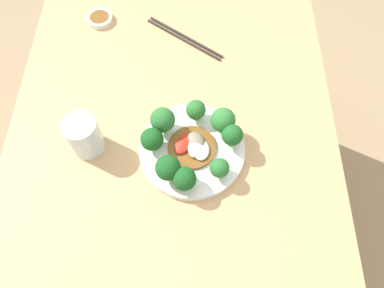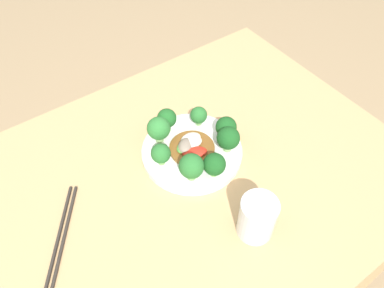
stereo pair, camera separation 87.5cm
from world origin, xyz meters
name	(u,v)px [view 1 (the left image)]	position (x,y,z in m)	size (l,w,h in m)	color
ground_plane	(180,220)	(0.00, 0.00, 0.00)	(8.00, 8.00, 0.00)	#9E8460
table	(177,188)	(0.00, 0.00, 0.37)	(1.05, 0.79, 0.73)	tan
plate	(192,150)	(-0.05, -0.05, 0.74)	(0.25, 0.25, 0.02)	white
broccoli_north	(152,139)	(-0.05, 0.04, 0.78)	(0.05, 0.05, 0.06)	#7AAD5B
broccoli_south	(232,135)	(-0.04, -0.14, 0.79)	(0.05, 0.05, 0.07)	#7AAD5B
broccoli_west	(184,179)	(-0.14, -0.03, 0.78)	(0.05, 0.05, 0.06)	#89B76B
broccoli_southwest	(220,168)	(-0.11, -0.11, 0.78)	(0.04, 0.04, 0.05)	#70A356
broccoli_northwest	(166,168)	(-0.12, 0.00, 0.79)	(0.06, 0.06, 0.07)	#89B76B
broccoli_northeast	(163,120)	(0.00, 0.02, 0.79)	(0.06, 0.06, 0.07)	#70A356
broccoli_southeast	(223,121)	(0.00, -0.12, 0.79)	(0.06, 0.06, 0.07)	#89B76B
broccoli_east	(196,110)	(0.03, -0.06, 0.78)	(0.05, 0.05, 0.06)	#7AAD5B
stirfry_center	(194,145)	(-0.05, -0.05, 0.76)	(0.11, 0.11, 0.03)	brown
drinking_glass	(84,136)	(-0.04, 0.19, 0.78)	(0.08, 0.08, 0.10)	silver
chopsticks	(184,38)	(0.30, -0.02, 0.73)	(0.16, 0.21, 0.01)	#2D2823
sauce_dish	(100,18)	(0.37, 0.22, 0.74)	(0.07, 0.07, 0.02)	white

